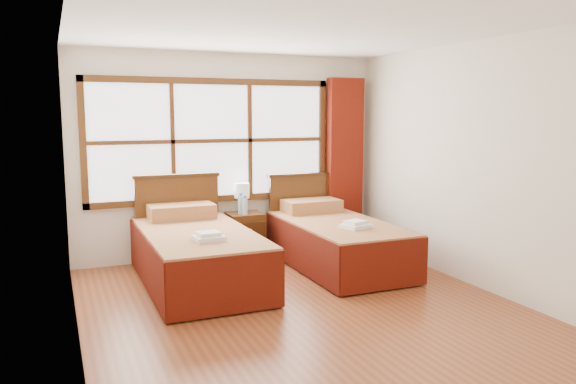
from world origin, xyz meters
name	(u,v)px	position (x,y,z in m)	size (l,w,h in m)	color
floor	(302,307)	(0.00, 0.00, 0.00)	(4.50, 4.50, 0.00)	brown
ceiling	(303,28)	(0.00, 0.00, 2.60)	(4.50, 4.50, 0.00)	white
wall_back	(230,156)	(0.00, 2.25, 1.30)	(4.00, 4.00, 0.00)	silver
wall_left	(71,183)	(-2.00, 0.00, 1.30)	(4.50, 4.50, 0.00)	silver
wall_right	(473,165)	(2.00, 0.00, 1.30)	(4.50, 4.50, 0.00)	silver
window	(212,141)	(-0.25, 2.21, 1.50)	(3.16, 0.06, 1.56)	white
curtain	(345,163)	(1.60, 2.11, 1.17)	(0.50, 0.16, 2.30)	#68160A
bed_left	(196,252)	(-0.73, 1.20, 0.34)	(1.13, 2.20, 1.11)	#371F0B
bed_right	(335,240)	(0.99, 1.20, 0.32)	(1.08, 2.10, 1.05)	#371F0B
nightstand	(245,235)	(0.11, 1.99, 0.29)	(0.44, 0.43, 0.58)	#4A2910
towels_left	(209,237)	(-0.73, 0.64, 0.63)	(0.30, 0.27, 0.09)	white
towels_right	(356,225)	(1.00, 0.73, 0.59)	(0.34, 0.32, 0.09)	white
lamp	(242,191)	(0.10, 2.11, 0.85)	(0.19, 0.19, 0.37)	#BE923D
bottle_near	(241,204)	(0.04, 1.98, 0.70)	(0.07, 0.07, 0.26)	#A2C0D1
bottle_far	(245,206)	(0.07, 1.89, 0.69)	(0.06, 0.06, 0.24)	#A2C0D1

